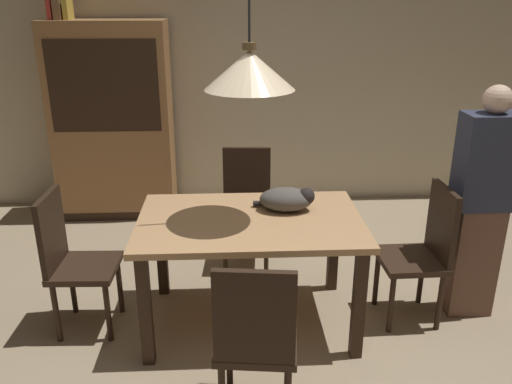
{
  "coord_description": "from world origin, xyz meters",
  "views": [
    {
      "loc": [
        -0.19,
        -2.6,
        2.05
      ],
      "look_at": [
        -0.03,
        0.57,
        0.85
      ],
      "focal_mm": 36.52,
      "sensor_mm": 36.0,
      "label": 1
    }
  ],
  "objects_px": {
    "dining_table": "(250,233)",
    "book_yellow_short": "(68,9)",
    "chair_left_side": "(71,257)",
    "chair_right_side": "(423,248)",
    "book_brown_thick": "(59,6)",
    "cat_sleeping": "(288,199)",
    "chair_far_back": "(246,202)",
    "person_standing": "(480,206)",
    "book_red_tall": "(51,3)",
    "pendant_lamp": "(249,69)",
    "chair_near_front": "(256,337)",
    "hutch_bookcase": "(113,126)"
  },
  "relations": [
    {
      "from": "chair_near_front",
      "to": "pendant_lamp",
      "type": "relative_size",
      "value": 0.72
    },
    {
      "from": "cat_sleeping",
      "to": "person_standing",
      "type": "relative_size",
      "value": 0.25
    },
    {
      "from": "hutch_bookcase",
      "to": "person_standing",
      "type": "bearing_deg",
      "value": -34.74
    },
    {
      "from": "cat_sleeping",
      "to": "pendant_lamp",
      "type": "xyz_separation_m",
      "value": [
        -0.25,
        -0.12,
        0.84
      ]
    },
    {
      "from": "dining_table",
      "to": "cat_sleeping",
      "type": "xyz_separation_m",
      "value": [
        0.25,
        0.12,
        0.18
      ]
    },
    {
      "from": "chair_left_side",
      "to": "person_standing",
      "type": "xyz_separation_m",
      "value": [
        2.62,
        0.06,
        0.27
      ]
    },
    {
      "from": "chair_left_side",
      "to": "book_brown_thick",
      "type": "height_order",
      "value": "book_brown_thick"
    },
    {
      "from": "cat_sleeping",
      "to": "pendant_lamp",
      "type": "relative_size",
      "value": 0.3
    },
    {
      "from": "dining_table",
      "to": "pendant_lamp",
      "type": "xyz_separation_m",
      "value": [
        -0.0,
        0.0,
        1.01
      ]
    },
    {
      "from": "cat_sleeping",
      "to": "book_red_tall",
      "type": "height_order",
      "value": "book_red_tall"
    },
    {
      "from": "person_standing",
      "to": "chair_left_side",
      "type": "bearing_deg",
      "value": -178.71
    },
    {
      "from": "cat_sleeping",
      "to": "chair_far_back",
      "type": "bearing_deg",
      "value": 107.81
    },
    {
      "from": "pendant_lamp",
      "to": "chair_left_side",
      "type": "bearing_deg",
      "value": 179.87
    },
    {
      "from": "chair_left_side",
      "to": "pendant_lamp",
      "type": "height_order",
      "value": "pendant_lamp"
    },
    {
      "from": "chair_near_front",
      "to": "book_red_tall",
      "type": "bearing_deg",
      "value": 120.25
    },
    {
      "from": "chair_right_side",
      "to": "person_standing",
      "type": "height_order",
      "value": "person_standing"
    },
    {
      "from": "book_yellow_short",
      "to": "book_brown_thick",
      "type": "bearing_deg",
      "value": 180.0
    },
    {
      "from": "chair_left_side",
      "to": "chair_right_side",
      "type": "height_order",
      "value": "same"
    },
    {
      "from": "cat_sleeping",
      "to": "book_red_tall",
      "type": "relative_size",
      "value": 1.4
    },
    {
      "from": "dining_table",
      "to": "person_standing",
      "type": "height_order",
      "value": "person_standing"
    },
    {
      "from": "chair_near_front",
      "to": "cat_sleeping",
      "type": "distance_m",
      "value": 1.08
    },
    {
      "from": "person_standing",
      "to": "chair_far_back",
      "type": "bearing_deg",
      "value": 151.23
    },
    {
      "from": "book_brown_thick",
      "to": "book_yellow_short",
      "type": "relative_size",
      "value": 1.2
    },
    {
      "from": "chair_far_back",
      "to": "cat_sleeping",
      "type": "relative_size",
      "value": 2.38
    },
    {
      "from": "chair_right_side",
      "to": "book_brown_thick",
      "type": "xyz_separation_m",
      "value": [
        -2.72,
        1.95,
        1.45
      ]
    },
    {
      "from": "pendant_lamp",
      "to": "chair_far_back",
      "type": "bearing_deg",
      "value": 89.66
    },
    {
      "from": "dining_table",
      "to": "cat_sleeping",
      "type": "bearing_deg",
      "value": 26.75
    },
    {
      "from": "chair_left_side",
      "to": "pendant_lamp",
      "type": "xyz_separation_m",
      "value": [
        1.13,
        -0.0,
        1.15
      ]
    },
    {
      "from": "chair_left_side",
      "to": "chair_far_back",
      "type": "height_order",
      "value": "same"
    },
    {
      "from": "book_red_tall",
      "to": "chair_left_side",
      "type": "bearing_deg",
      "value": -74.79
    },
    {
      "from": "chair_left_side",
      "to": "book_yellow_short",
      "type": "xyz_separation_m",
      "value": [
        -0.39,
        1.95,
        1.43
      ]
    },
    {
      "from": "dining_table",
      "to": "book_yellow_short",
      "type": "bearing_deg",
      "value": 127.97
    },
    {
      "from": "chair_right_side",
      "to": "cat_sleeping",
      "type": "relative_size",
      "value": 2.38
    },
    {
      "from": "chair_left_side",
      "to": "cat_sleeping",
      "type": "relative_size",
      "value": 2.38
    },
    {
      "from": "chair_near_front",
      "to": "person_standing",
      "type": "distance_m",
      "value": 1.79
    },
    {
      "from": "book_yellow_short",
      "to": "chair_far_back",
      "type": "bearing_deg",
      "value": -35.05
    },
    {
      "from": "pendant_lamp",
      "to": "chair_near_front",
      "type": "bearing_deg",
      "value": -90.58
    },
    {
      "from": "chair_near_front",
      "to": "cat_sleeping",
      "type": "xyz_separation_m",
      "value": [
        0.26,
        1.0,
        0.32
      ]
    },
    {
      "from": "dining_table",
      "to": "person_standing",
      "type": "bearing_deg",
      "value": 2.37
    },
    {
      "from": "chair_left_side",
      "to": "book_yellow_short",
      "type": "bearing_deg",
      "value": 101.42
    },
    {
      "from": "chair_left_side",
      "to": "book_red_tall",
      "type": "height_order",
      "value": "book_red_tall"
    },
    {
      "from": "book_yellow_short",
      "to": "person_standing",
      "type": "xyz_separation_m",
      "value": [
        3.01,
        -1.89,
        -1.16
      ]
    },
    {
      "from": "chair_near_front",
      "to": "book_red_tall",
      "type": "height_order",
      "value": "book_red_tall"
    },
    {
      "from": "cat_sleeping",
      "to": "book_yellow_short",
      "type": "bearing_deg",
      "value": 134.11
    },
    {
      "from": "pendant_lamp",
      "to": "book_yellow_short",
      "type": "distance_m",
      "value": 2.49
    },
    {
      "from": "pendant_lamp",
      "to": "book_brown_thick",
      "type": "xyz_separation_m",
      "value": [
        -1.59,
        1.95,
        0.3
      ]
    },
    {
      "from": "book_brown_thick",
      "to": "person_standing",
      "type": "height_order",
      "value": "book_brown_thick"
    },
    {
      "from": "chair_right_side",
      "to": "pendant_lamp",
      "type": "height_order",
      "value": "pendant_lamp"
    },
    {
      "from": "chair_far_back",
      "to": "book_red_tall",
      "type": "relative_size",
      "value": 3.32
    },
    {
      "from": "chair_far_back",
      "to": "person_standing",
      "type": "distance_m",
      "value": 1.72
    }
  ]
}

